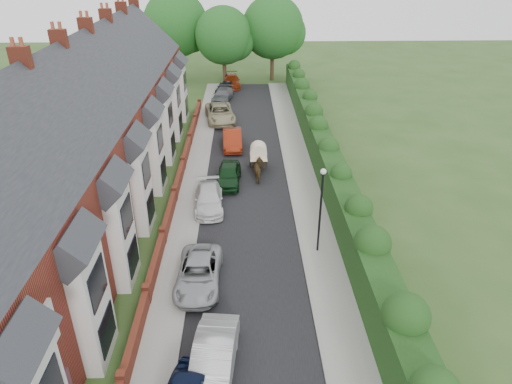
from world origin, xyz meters
TOP-DOWN VIEW (x-y plane):
  - ground at (0.00, 0.00)m, footprint 140.00×140.00m
  - road at (-0.50, 11.00)m, footprint 6.00×58.00m
  - pavement_hedge_side at (3.60, 11.00)m, footprint 2.20×58.00m
  - pavement_house_side at (-4.35, 11.00)m, footprint 1.70×58.00m
  - kerb_hedge_side at (2.55, 11.00)m, footprint 0.18×58.00m
  - kerb_house_side at (-3.55, 11.00)m, footprint 0.18×58.00m
  - hedge at (5.40, 11.00)m, footprint 2.10×58.00m
  - terrace_row at (-10.87, 9.98)m, footprint 9.05×40.50m
  - garden_wall_row at (-5.35, 10.00)m, footprint 0.35×40.35m
  - lamppost at (3.40, 4.00)m, footprint 0.32×0.32m
  - tree_far_left at (-2.65, 40.08)m, footprint 7.14×6.80m
  - tree_far_right at (3.39, 42.08)m, footprint 7.98×7.60m
  - tree_far_back at (-8.59, 43.08)m, footprint 8.40×8.00m
  - car_silver_a at (-1.94, -4.20)m, footprint 2.06×4.74m
  - car_silver_b at (-3.00, 1.40)m, footprint 2.27×4.74m
  - car_white at (-3.00, 9.13)m, footprint 2.12×4.55m
  - car_green at (-1.80, 12.60)m, footprint 1.88×4.23m
  - car_red at (-1.67, 19.47)m, footprint 1.77×4.51m
  - car_beige at (-3.00, 26.28)m, footprint 3.44×6.02m
  - car_grey at (-3.00, 33.00)m, footprint 2.61×4.81m
  - car_black at (-2.93, 36.37)m, footprint 2.43×4.05m
  - horse at (0.43, 13.05)m, footprint 1.08×1.93m
  - horse_cart at (0.43, 15.03)m, footprint 1.34×2.97m
  - car_extra_far at (-2.12, 38.98)m, footprint 2.36×5.01m

SIDE VIEW (x-z plane):
  - ground at x=0.00m, z-range 0.00..0.00m
  - road at x=-0.50m, z-range 0.00..0.02m
  - pavement_hedge_side at x=3.60m, z-range 0.00..0.12m
  - pavement_house_side at x=-4.35m, z-range 0.00..0.12m
  - kerb_hedge_side at x=2.55m, z-range 0.00..0.13m
  - kerb_house_side at x=-3.55m, z-range 0.00..0.13m
  - garden_wall_row at x=-5.35m, z-range -0.09..1.01m
  - car_white at x=-3.00m, z-range 0.00..1.29m
  - car_black at x=-2.93m, z-range 0.00..1.29m
  - car_silver_b at x=-3.00m, z-range 0.00..1.30m
  - car_grey at x=-3.00m, z-range 0.00..1.32m
  - car_green at x=-1.80m, z-range 0.00..1.41m
  - car_extra_far at x=-2.12m, z-range 0.00..1.41m
  - car_red at x=-1.67m, z-range 0.00..1.46m
  - car_silver_a at x=-1.94m, z-range 0.00..1.52m
  - horse at x=0.43m, z-range 0.00..1.55m
  - car_beige at x=-3.00m, z-range 0.00..1.58m
  - horse_cart at x=0.43m, z-range 0.15..2.30m
  - hedge at x=5.40m, z-range 0.18..3.03m
  - lamppost at x=3.40m, z-range 0.72..5.88m
  - terrace_row at x=-10.87m, z-range -1.28..10.22m
  - tree_far_left at x=-2.65m, z-range 1.07..10.36m
  - tree_far_right at x=3.39m, z-range 1.16..11.47m
  - tree_far_back at x=-8.59m, z-range 1.21..12.03m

